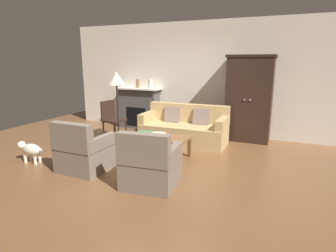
{
  "coord_description": "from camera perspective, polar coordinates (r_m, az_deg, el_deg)",
  "views": [
    {
      "loc": [
        2.29,
        -4.39,
        1.84
      ],
      "look_at": [
        0.06,
        0.66,
        0.55
      ],
      "focal_mm": 29.97,
      "sensor_mm": 36.0,
      "label": 1
    }
  ],
  "objects": [
    {
      "name": "ground_plane",
      "position": [
        5.29,
        -3.47,
        -7.25
      ],
      "size": [
        9.6,
        9.6,
        0.0
      ],
      "primitive_type": "plane",
      "color": "brown"
    },
    {
      "name": "back_wall",
      "position": [
        7.33,
        5.68,
        9.65
      ],
      "size": [
        7.2,
        0.1,
        2.8
      ],
      "primitive_type": "cube",
      "color": "silver",
      "rests_on": "ground"
    },
    {
      "name": "fireplace",
      "position": [
        7.82,
        -5.91,
        3.73
      ],
      "size": [
        1.26,
        0.48,
        1.12
      ],
      "color": "#4C4947",
      "rests_on": "ground"
    },
    {
      "name": "armoire",
      "position": [
        6.73,
        16.13,
        5.37
      ],
      "size": [
        1.06,
        0.57,
        1.97
      ],
      "color": "black",
      "rests_on": "ground"
    },
    {
      "name": "couch",
      "position": [
        6.38,
        3.34,
        -0.67
      ],
      "size": [
        1.94,
        0.89,
        0.86
      ],
      "color": "tan",
      "rests_on": "ground"
    },
    {
      "name": "coffee_table",
      "position": [
        5.42,
        -1.62,
        -2.66
      ],
      "size": [
        1.1,
        0.6,
        0.42
      ],
      "color": "brown",
      "rests_on": "ground"
    },
    {
      "name": "fruit_bowl",
      "position": [
        5.37,
        -2.0,
        -1.84
      ],
      "size": [
        0.32,
        0.32,
        0.07
      ],
      "primitive_type": "cylinder",
      "color": "beige",
      "rests_on": "coffee_table"
    },
    {
      "name": "book_stack",
      "position": [
        5.46,
        -4.58,
        -1.51
      ],
      "size": [
        0.25,
        0.18,
        0.09
      ],
      "color": "gray",
      "rests_on": "coffee_table"
    },
    {
      "name": "mantel_vase_bronze",
      "position": [
        7.73,
        -6.1,
        8.58
      ],
      "size": [
        0.1,
        0.1,
        0.23
      ],
      "primitive_type": "cylinder",
      "color": "olive",
      "rests_on": "fireplace"
    },
    {
      "name": "mantel_vase_cream",
      "position": [
        7.54,
        -3.57,
        8.54
      ],
      "size": [
        0.12,
        0.12,
        0.23
      ],
      "primitive_type": "cylinder",
      "color": "beige",
      "rests_on": "fireplace"
    },
    {
      "name": "armchair_near_left",
      "position": [
        5.0,
        -16.79,
        -5.19
      ],
      "size": [
        0.78,
        0.77,
        0.88
      ],
      "color": "#756656",
      "rests_on": "ground"
    },
    {
      "name": "armchair_near_right",
      "position": [
        4.2,
        -3.65,
        -8.16
      ],
      "size": [
        0.85,
        0.85,
        0.88
      ],
      "color": "#756656",
      "rests_on": "ground"
    },
    {
      "name": "side_chair_wooden",
      "position": [
        6.93,
        -11.41,
        1.85
      ],
      "size": [
        0.49,
        0.49,
        0.9
      ],
      "color": "black",
      "rests_on": "ground"
    },
    {
      "name": "floor_lamp",
      "position": [
        5.77,
        -10.4,
        8.59
      ],
      "size": [
        0.36,
        0.36,
        1.63
      ],
      "color": "black",
      "rests_on": "ground"
    },
    {
      "name": "dog",
      "position": [
        5.75,
        -26.2,
        -4.35
      ],
      "size": [
        0.57,
        0.21,
        0.39
      ],
      "color": "beige",
      "rests_on": "ground"
    }
  ]
}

